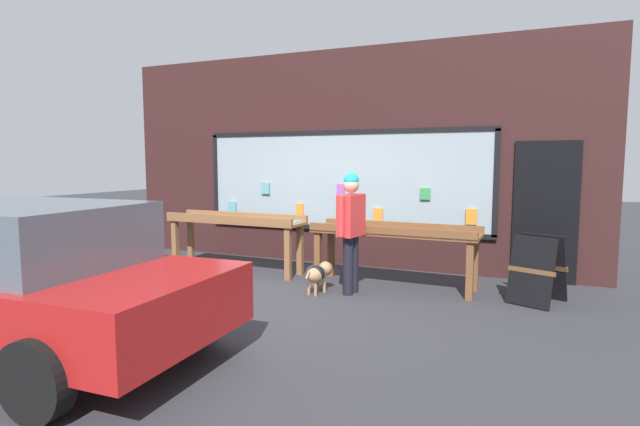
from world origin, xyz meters
TOP-DOWN VIEW (x-y plane):
  - ground_plane at (0.00, 0.00)m, footprint 40.00×40.00m
  - shopfront_facade at (0.04, 2.39)m, footprint 8.54×0.29m
  - display_table_left at (-1.34, 1.12)m, footprint 2.39×0.62m
  - display_table_right at (1.34, 1.12)m, footprint 2.39×0.71m
  - person_browsing at (0.88, 0.54)m, footprint 0.28×0.65m
  - small_dog at (0.47, 0.39)m, footprint 0.28×0.57m
  - sandwich_board_sign at (3.22, 1.08)m, footprint 0.74×0.79m
  - parked_car at (-1.38, -2.68)m, footprint 4.32×2.06m

SIDE VIEW (x-z plane):
  - ground_plane at x=0.00m, z-range 0.00..0.00m
  - small_dog at x=0.47m, z-range 0.07..0.47m
  - sandwich_board_sign at x=3.22m, z-range 0.01..0.87m
  - display_table_right at x=1.34m, z-range 0.27..1.18m
  - parked_car at x=-1.38m, z-range 0.04..1.45m
  - display_table_left at x=-1.34m, z-range 0.28..1.22m
  - person_browsing at x=0.88m, z-range 0.14..1.79m
  - shopfront_facade at x=0.04m, z-range -0.03..3.67m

